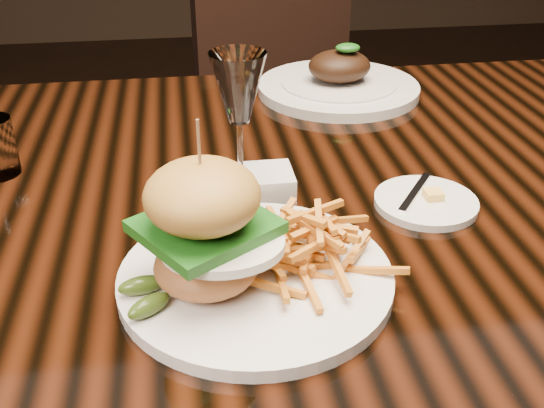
{
  "coord_description": "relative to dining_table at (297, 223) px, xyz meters",
  "views": [
    {
      "loc": [
        -0.15,
        -0.77,
        1.16
      ],
      "look_at": [
        -0.06,
        -0.17,
        0.81
      ],
      "focal_mm": 42.0,
      "sensor_mm": 36.0,
      "label": 1
    }
  ],
  "objects": [
    {
      "name": "dining_table",
      "position": [
        0.0,
        0.0,
        0.0
      ],
      "size": [
        1.6,
        0.9,
        0.75
      ],
      "color": "black",
      "rests_on": "ground"
    },
    {
      "name": "burger_plate",
      "position": [
        -0.1,
        -0.24,
        0.13
      ],
      "size": [
        0.29,
        0.29,
        0.19
      ],
      "rotation": [
        0.0,
        0.0,
        0.37
      ],
      "color": "silver",
      "rests_on": "dining_table"
    },
    {
      "name": "wine_glass",
      "position": [
        -0.08,
        -0.04,
        0.22
      ],
      "size": [
        0.07,
        0.07,
        0.19
      ],
      "color": "white",
      "rests_on": "dining_table"
    },
    {
      "name": "ramekin",
      "position": [
        -0.05,
        -0.04,
        0.09
      ],
      "size": [
        0.08,
        0.08,
        0.03
      ],
      "primitive_type": "cube",
      "rotation": [
        0.0,
        0.0,
        0.27
      ],
      "color": "silver",
      "rests_on": "dining_table"
    },
    {
      "name": "chair_far",
      "position": [
        0.14,
        0.89,
        -0.13
      ],
      "size": [
        0.56,
        0.56,
        0.95
      ],
      "rotation": [
        0.0,
        0.0,
        0.24
      ],
      "color": "black",
      "rests_on": "ground"
    },
    {
      "name": "far_dish",
      "position": [
        0.13,
        0.32,
        0.09
      ],
      "size": [
        0.29,
        0.29,
        0.09
      ],
      "rotation": [
        0.0,
        0.0,
        -0.11
      ],
      "color": "silver",
      "rests_on": "dining_table"
    },
    {
      "name": "side_saucer",
      "position": [
        0.15,
        -0.1,
        0.08
      ],
      "size": [
        0.13,
        0.13,
        0.02
      ],
      "rotation": [
        0.0,
        0.0,
        0.41
      ],
      "color": "silver",
      "rests_on": "dining_table"
    }
  ]
}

